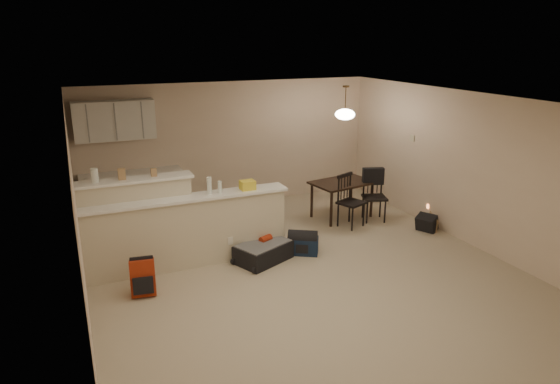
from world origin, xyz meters
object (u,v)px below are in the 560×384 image
dining_table (342,186)px  black_daypack (427,223)px  dining_chair_far (375,196)px  navy_duffel (303,246)px  dining_chair_near (351,201)px  pendant_lamp (345,114)px  red_backpack (143,278)px  suitcase (263,252)px

dining_table → black_daypack: (1.03, -1.25, -0.47)m
dining_chair_far → navy_duffel: dining_chair_far is taller
black_daypack → dining_chair_near: bearing=29.5°
pendant_lamp → black_daypack: 2.45m
pendant_lamp → red_backpack: (-3.97, -1.60, -1.75)m
dining_chair_near → suitcase: dining_chair_near is taller
pendant_lamp → suitcase: (-2.10, -1.25, -1.85)m
dining_table → suitcase: dining_table is taller
dining_table → dining_chair_near: dining_chair_near is taller
black_daypack → dining_table: bearing=12.5°
pendant_lamp → suitcase: pendant_lamp is taller
dining_chair_near → black_daypack: 1.39m
dining_chair_near → dining_chair_far: (0.56, 0.10, -0.00)m
pendant_lamp → navy_duffel: 2.65m
dining_chair_far → red_backpack: size_ratio=1.97×
dining_table → red_backpack: bearing=-167.4°
dining_table → dining_chair_far: 0.63m
suitcase → navy_duffel: 0.68m
navy_duffel → black_daypack: (2.45, 0.00, 0.01)m
pendant_lamp → dining_chair_far: size_ratio=0.65×
pendant_lamp → dining_chair_near: pendant_lamp is taller
red_backpack → navy_duffel: red_backpack is taller
pendant_lamp → navy_duffel: pendant_lamp is taller
dining_chair_far → navy_duffel: (-1.89, -0.85, -0.34)m
dining_chair_near → black_daypack: dining_chair_near is taller
dining_chair_far → red_backpack: bearing=-146.9°
dining_chair_near → dining_chair_far: size_ratio=1.01×
suitcase → black_daypack: black_daypack is taller
dining_chair_far → suitcase: dining_chair_far is taller
suitcase → dining_table: bearing=6.5°
pendant_lamp → red_backpack: 4.62m
suitcase → red_backpack: 1.90m
black_daypack → dining_chair_far: bearing=6.5°
navy_duffel → black_daypack: black_daypack is taller
dining_table → navy_duffel: dining_table is taller
navy_duffel → black_daypack: bearing=30.5°
navy_duffel → pendant_lamp: bearing=71.7°
dining_chair_far → black_daypack: (0.56, -0.85, -0.33)m
dining_table → red_backpack: 4.30m
pendant_lamp → black_daypack: (1.03, -1.25, -1.84)m
dining_chair_near → dining_chair_far: 0.57m
pendant_lamp → dining_chair_near: 1.59m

